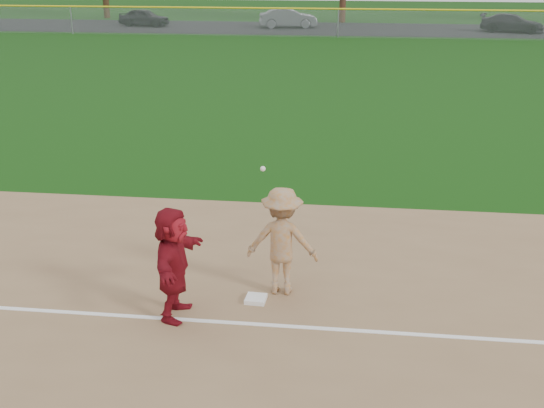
# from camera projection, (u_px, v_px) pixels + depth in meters

# --- Properties ---
(ground) EXTENTS (160.00, 160.00, 0.00)m
(ground) POSITION_uv_depth(u_px,v_px,m) (262.00, 302.00, 12.01)
(ground) COLOR #113C0B
(ground) RESTS_ON ground
(foul_line) EXTENTS (60.00, 0.10, 0.01)m
(foul_line) POSITION_uv_depth(u_px,v_px,m) (255.00, 324.00, 11.26)
(foul_line) COLOR white
(foul_line) RESTS_ON infield_dirt
(parking_asphalt) EXTENTS (120.00, 10.00, 0.01)m
(parking_asphalt) POSITION_uv_depth(u_px,v_px,m) (340.00, 29.00, 54.81)
(parking_asphalt) COLOR black
(parking_asphalt) RESTS_ON ground
(first_base) EXTENTS (0.37, 0.37, 0.08)m
(first_base) POSITION_uv_depth(u_px,v_px,m) (256.00, 299.00, 12.00)
(first_base) COLOR white
(first_base) RESTS_ON infield_dirt
(base_runner) EXTENTS (0.65, 1.83, 1.95)m
(base_runner) POSITION_uv_depth(u_px,v_px,m) (173.00, 263.00, 11.21)
(base_runner) COLOR maroon
(base_runner) RESTS_ON infield_dirt
(car_left) EXTENTS (4.34, 2.26, 1.41)m
(car_left) POSITION_uv_depth(u_px,v_px,m) (144.00, 17.00, 56.48)
(car_left) COLOR black
(car_left) RESTS_ON parking_asphalt
(car_mid) EXTENTS (4.88, 2.40, 1.54)m
(car_mid) POSITION_uv_depth(u_px,v_px,m) (288.00, 18.00, 55.27)
(car_mid) COLOR #505357
(car_mid) RESTS_ON parking_asphalt
(car_right) EXTENTS (5.06, 3.21, 1.37)m
(car_right) POSITION_uv_depth(u_px,v_px,m) (512.00, 23.00, 52.16)
(car_right) COLOR black
(car_right) RESTS_ON parking_asphalt
(first_base_play) EXTENTS (1.30, 0.78, 2.44)m
(first_base_play) POSITION_uv_depth(u_px,v_px,m) (282.00, 241.00, 12.02)
(first_base_play) COLOR gray
(first_base_play) RESTS_ON infield_dirt
(outfield_fence) EXTENTS (110.00, 0.12, 110.00)m
(outfield_fence) POSITION_uv_depth(u_px,v_px,m) (339.00, 9.00, 48.55)
(outfield_fence) COLOR #999EA0
(outfield_fence) RESTS_ON ground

